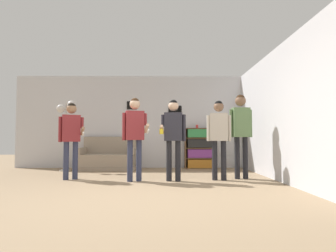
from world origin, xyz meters
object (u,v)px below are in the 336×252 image
Objects in this scene: drinking_cup at (197,127)px; couch at (108,159)px; bookshelf at (199,148)px; person_spectator_near_bookshelf at (219,131)px; floor_lamp at (66,114)px; person_watcher_holding_cup at (173,131)px; person_player_foreground_center at (135,130)px; person_spectator_far_right at (241,126)px; person_player_foreground_left at (71,133)px.

couch is at bearing -175.54° from drinking_cup.
bookshelf is 2.14m from person_spectator_near_bookshelf.
couch is at bearing 18.20° from floor_lamp.
floor_lamp is 3.30m from person_watcher_holding_cup.
person_spectator_far_right reaches higher than person_player_foreground_center.
drinking_cup is (2.89, 1.99, 0.22)m from person_player_foreground_left.
person_player_foreground_left is at bearing -146.01° from bookshelf.
person_player_foreground_left is (0.67, -1.45, -0.51)m from floor_lamp.
person_player_foreground_left is at bearing 174.17° from person_watcher_holding_cup.
person_player_foreground_left is 3.09m from person_spectator_near_bookshelf.
person_player_foreground_center reaches higher than person_player_foreground_left.
floor_lamp is 19.68× the size of drinking_cup.
person_spectator_near_bookshelf reaches higher than bookshelf.
person_spectator_far_right is at bearing 7.89° from person_player_foreground_center.
person_player_foreground_left is 0.89× the size of person_spectator_far_right.
floor_lamp reaches higher than person_watcher_holding_cup.
floor_lamp is 1.68m from person_player_foreground_left.
person_player_foreground_center reaches higher than drinking_cup.
person_spectator_far_right is 19.06× the size of drinking_cup.
person_watcher_holding_cup reaches higher than couch.
person_spectator_near_bookshelf is (3.75, -1.55, -0.49)m from floor_lamp.
drinking_cup reaches higher than bookshelf.
drinking_cup is at bearing 4.46° from couch.
drinking_cup is at bearing -179.94° from bookshelf.
person_player_foreground_center is at bearing -125.55° from bookshelf.
bookshelf is 12.17× the size of drinking_cup.
bookshelf is 0.63m from drinking_cup.
couch is at bearing 115.65° from person_player_foreground_center.
couch is at bearing 131.09° from person_watcher_holding_cup.
person_player_foreground_center is at bearing -124.46° from drinking_cup.
floor_lamp is at bearing 140.25° from person_player_foreground_center.
person_spectator_far_right is at bearing -28.19° from couch.
person_spectator_near_bookshelf is (1.73, 0.13, -0.03)m from person_player_foreground_center.
floor_lamp reaches higher than person_spectator_near_bookshelf.
couch is at bearing 77.88° from person_player_foreground_left.
person_spectator_near_bookshelf is (0.14, -2.09, 0.43)m from bookshelf.
couch is 2.76m from person_watcher_holding_cup.
person_player_foreground_center is 1.02× the size of person_watcher_holding_cup.
person_player_foreground_center is at bearing -172.11° from person_spectator_far_right.
drinking_cup is (-0.06, -0.00, 0.62)m from bookshelf.
floor_lamp reaches higher than person_player_foreground_left.
person_spectator_near_bookshelf is 17.36× the size of drinking_cup.
person_watcher_holding_cup is at bearing -5.83° from person_player_foreground_left.
bookshelf is 0.70× the size of person_spectator_near_bookshelf.
person_player_foreground_left is 2.15m from person_watcher_holding_cup.
floor_lamp is 1.11× the size of person_player_foreground_center.
person_player_foreground_center is at bearing -175.62° from person_spectator_near_bookshelf.
person_watcher_holding_cup is 1.00× the size of person_spectator_near_bookshelf.
person_watcher_holding_cup and person_spectator_near_bookshelf have the same top height.
floor_lamp is at bearing 114.68° from person_player_foreground_left.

